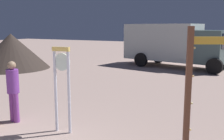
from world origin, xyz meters
name	(u,v)px	position (x,y,z in m)	size (l,w,h in m)	color
standing_clock	(62,80)	(-0.07, 2.41, 1.31)	(0.46, 0.14, 2.12)	silver
arrow_sign	(208,72)	(3.24, 2.51, 1.76)	(1.07, 0.64, 2.60)	brown
person_near_clock	(13,88)	(-1.70, 2.35, 0.94)	(0.32, 0.32, 1.68)	purple
box_truck_near	(172,43)	(-0.61, 14.34, 1.54)	(6.92, 3.61, 2.77)	silver
dome_tent	(11,51)	(-9.30, 8.93, 1.09)	(4.64, 4.64, 2.18)	#302621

